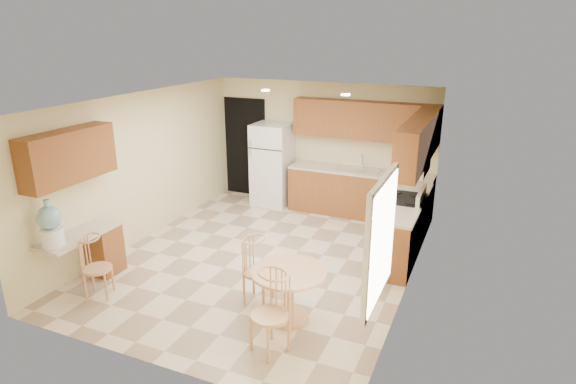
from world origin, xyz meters
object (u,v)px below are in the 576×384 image
at_px(refrigerator, 272,164).
at_px(chair_table_a, 255,267).
at_px(stove, 401,224).
at_px(chair_table_b, 266,310).
at_px(water_crock, 50,225).
at_px(chair_desk, 92,264).
at_px(dining_table, 289,288).

distance_m(refrigerator, chair_table_a, 3.91).
bearing_deg(stove, refrigerator, 157.01).
bearing_deg(stove, chair_table_b, -104.10).
height_order(stove, water_crock, water_crock).
relative_size(refrigerator, chair_desk, 1.94).
bearing_deg(refrigerator, chair_table_b, -65.72).
bearing_deg(chair_desk, stove, 107.42).
relative_size(chair_table_a, chair_table_b, 0.93).
distance_m(refrigerator, chair_table_b, 4.98).
xyz_separation_m(stove, chair_desk, (-3.47, -3.14, 0.06)).
xyz_separation_m(dining_table, chair_desk, (-2.59, -0.57, 0.07)).
height_order(stove, chair_table_b, stove).
distance_m(chair_table_b, chair_desk, 2.65).
bearing_deg(stove, dining_table, -108.94).
bearing_deg(water_crock, refrigerator, 76.92).
bearing_deg(chair_table_b, refrigerator, -41.01).
distance_m(chair_table_a, chair_table_b, 1.09).
bearing_deg(chair_table_a, water_crock, -70.81).
height_order(chair_desk, water_crock, water_crock).
distance_m(stove, dining_table, 2.72).
relative_size(refrigerator, chair_table_a, 1.87).
height_order(dining_table, chair_desk, chair_desk).
relative_size(stove, dining_table, 1.17).
bearing_deg(water_crock, chair_table_b, -0.18).
relative_size(refrigerator, dining_table, 1.80).
xyz_separation_m(stove, dining_table, (-0.88, -2.57, -0.02)).
distance_m(chair_desk, water_crock, 0.72).
bearing_deg(dining_table, refrigerator, 117.76).
bearing_deg(dining_table, water_crock, -166.48).
bearing_deg(chair_desk, dining_table, 77.79).
relative_size(stove, chair_desk, 1.27).
relative_size(dining_table, water_crock, 1.46).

